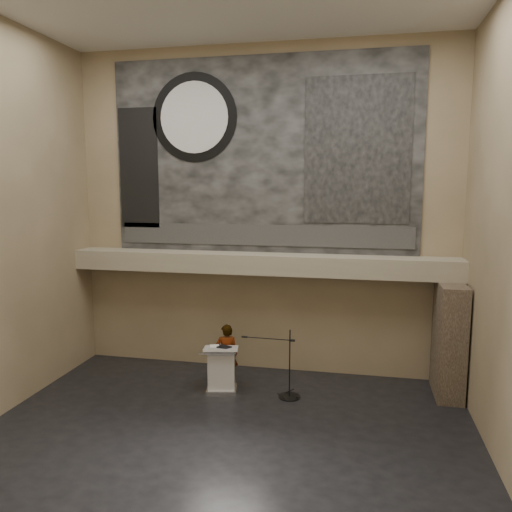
# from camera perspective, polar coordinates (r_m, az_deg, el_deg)

# --- Properties ---
(floor) EXTENTS (10.00, 10.00, 0.00)m
(floor) POSITION_cam_1_polar(r_m,az_deg,el_deg) (10.46, -3.80, -20.22)
(floor) COLOR black
(floor) RESTS_ON ground
(wall_back) EXTENTS (10.00, 0.02, 8.50)m
(wall_back) POSITION_cam_1_polar(r_m,az_deg,el_deg) (13.11, 0.71, 5.04)
(wall_back) COLOR #796A4D
(wall_back) RESTS_ON floor
(wall_front) EXTENTS (10.00, 0.02, 8.50)m
(wall_front) POSITION_cam_1_polar(r_m,az_deg,el_deg) (5.51, -15.41, 0.33)
(wall_front) COLOR #796A4D
(wall_front) RESTS_ON floor
(soffit) EXTENTS (10.00, 0.80, 0.50)m
(soffit) POSITION_cam_1_polar(r_m,az_deg,el_deg) (12.86, 0.36, -0.85)
(soffit) COLOR gray
(soffit) RESTS_ON wall_back
(sprinkler_left) EXTENTS (0.04, 0.04, 0.06)m
(sprinkler_left) POSITION_cam_1_polar(r_m,az_deg,el_deg) (13.26, -6.48, -1.85)
(sprinkler_left) COLOR #B2893D
(sprinkler_left) RESTS_ON soffit
(sprinkler_right) EXTENTS (0.04, 0.04, 0.06)m
(sprinkler_right) POSITION_cam_1_polar(r_m,az_deg,el_deg) (12.63, 8.81, -2.41)
(sprinkler_right) COLOR #B2893D
(sprinkler_right) RESTS_ON soffit
(banner) EXTENTS (8.00, 0.05, 5.00)m
(banner) POSITION_cam_1_polar(r_m,az_deg,el_deg) (13.08, 0.70, 11.38)
(banner) COLOR black
(banner) RESTS_ON wall_back
(banner_text_strip) EXTENTS (7.76, 0.02, 0.55)m
(banner_text_strip) POSITION_cam_1_polar(r_m,az_deg,el_deg) (13.09, 0.65, 2.40)
(banner_text_strip) COLOR #2D2D2D
(banner_text_strip) RESTS_ON banner
(banner_clock_rim) EXTENTS (2.30, 0.02, 2.30)m
(banner_clock_rim) POSITION_cam_1_polar(r_m,az_deg,el_deg) (13.59, -7.08, 15.44)
(banner_clock_rim) COLOR black
(banner_clock_rim) RESTS_ON banner
(banner_clock_face) EXTENTS (1.84, 0.02, 1.84)m
(banner_clock_face) POSITION_cam_1_polar(r_m,az_deg,el_deg) (13.58, -7.10, 15.45)
(banner_clock_face) COLOR silver
(banner_clock_face) RESTS_ON banner
(banner_building_print) EXTENTS (2.60, 0.02, 3.60)m
(banner_building_print) POSITION_cam_1_polar(r_m,az_deg,el_deg) (12.81, 11.49, 11.74)
(banner_building_print) COLOR black
(banner_building_print) RESTS_ON banner
(banner_brick_print) EXTENTS (1.10, 0.02, 3.20)m
(banner_brick_print) POSITION_cam_1_polar(r_m,az_deg,el_deg) (14.08, -13.25, 9.72)
(banner_brick_print) COLOR black
(banner_brick_print) RESTS_ON banner
(stone_pier) EXTENTS (0.60, 1.40, 2.70)m
(stone_pier) POSITION_cam_1_polar(r_m,az_deg,el_deg) (12.72, 21.19, -8.92)
(stone_pier) COLOR #3D3025
(stone_pier) RESTS_ON floor
(lectern) EXTENTS (0.91, 0.72, 1.14)m
(lectern) POSITION_cam_1_polar(r_m,az_deg,el_deg) (12.37, -3.96, -12.75)
(lectern) COLOR silver
(lectern) RESTS_ON floor
(binder) EXTENTS (0.36, 0.33, 0.04)m
(binder) POSITION_cam_1_polar(r_m,az_deg,el_deg) (12.12, -3.67, -10.37)
(binder) COLOR black
(binder) RESTS_ON lectern
(papers) EXTENTS (0.31, 0.37, 0.00)m
(papers) POSITION_cam_1_polar(r_m,az_deg,el_deg) (12.24, -4.73, -10.27)
(papers) COLOR white
(papers) RESTS_ON lectern
(speaker_person) EXTENTS (0.64, 0.51, 1.55)m
(speaker_person) POSITION_cam_1_polar(r_m,az_deg,el_deg) (12.67, -3.38, -11.17)
(speaker_person) COLOR white
(speaker_person) RESTS_ON floor
(mic_stand) EXTENTS (1.41, 0.52, 1.64)m
(mic_stand) POSITION_cam_1_polar(r_m,az_deg,el_deg) (12.15, 3.66, -14.78)
(mic_stand) COLOR black
(mic_stand) RESTS_ON floor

